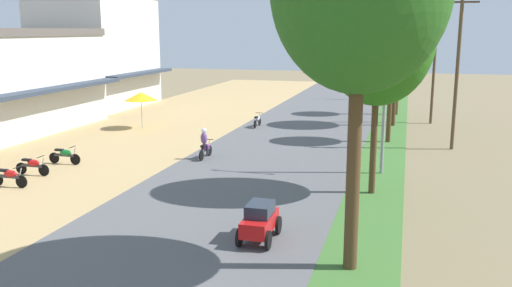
# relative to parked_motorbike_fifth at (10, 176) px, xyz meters

# --- Properties ---
(shophouse_far) EXTENTS (8.63, 10.46, 10.10)m
(shophouse_far) POSITION_rel_parked_motorbike_fifth_xyz_m (-10.27, 24.36, 4.50)
(shophouse_far) COLOR silver
(shophouse_far) RESTS_ON ground
(parked_motorbike_fifth) EXTENTS (1.80, 0.54, 0.94)m
(parked_motorbike_fifth) POSITION_rel_parked_motorbike_fifth_xyz_m (0.00, 0.00, 0.00)
(parked_motorbike_fifth) COLOR black
(parked_motorbike_fifth) RESTS_ON dirt_shoulder
(parked_motorbike_sixth) EXTENTS (1.80, 0.54, 0.94)m
(parked_motorbike_sixth) POSITION_rel_parked_motorbike_fifth_xyz_m (-0.32, 1.96, 0.00)
(parked_motorbike_sixth) COLOR black
(parked_motorbike_sixth) RESTS_ON dirt_shoulder
(parked_motorbike_seventh) EXTENTS (1.80, 0.54, 0.94)m
(parked_motorbike_seventh) POSITION_rel_parked_motorbike_fifth_xyz_m (-0.16, 4.27, 0.00)
(parked_motorbike_seventh) COLOR black
(parked_motorbike_seventh) RESTS_ON dirt_shoulder
(vendor_umbrella) EXTENTS (2.20, 2.20, 2.52)m
(vendor_umbrella) POSITION_rel_parked_motorbike_fifth_xyz_m (-1.16, 14.72, 1.75)
(vendor_umbrella) COLOR #99999E
(vendor_umbrella) RESTS_ON dirt_shoulder
(median_tree_second) EXTENTS (4.52, 4.52, 9.19)m
(median_tree_second) POSITION_rel_parked_motorbike_fifth_xyz_m (15.28, 3.31, 5.94)
(median_tree_second) COLOR #4C351E
(median_tree_second) RESTS_ON median_strip
(median_tree_third) EXTENTS (3.09, 3.09, 7.25)m
(median_tree_third) POSITION_rel_parked_motorbike_fifth_xyz_m (15.53, 14.54, 4.97)
(median_tree_third) COLOR #4C351E
(median_tree_third) RESTS_ON median_strip
(median_tree_fourth) EXTENTS (3.98, 3.98, 8.83)m
(median_tree_fourth) POSITION_rel_parked_motorbike_fifth_xyz_m (15.63, 20.65, 6.45)
(median_tree_fourth) COLOR #4C351E
(median_tree_fourth) RESTS_ON median_strip
(median_tree_fifth) EXTENTS (2.93, 2.93, 8.51)m
(median_tree_fifth) POSITION_rel_parked_motorbike_fifth_xyz_m (15.68, 26.14, 6.41)
(median_tree_fifth) COLOR #4C351E
(median_tree_fifth) RESTS_ON median_strip
(streetlamp_near) EXTENTS (3.16, 0.20, 7.41)m
(streetlamp_near) POSITION_rel_parked_motorbike_fifth_xyz_m (15.51, 6.74, 3.80)
(streetlamp_near) COLOR gray
(streetlamp_near) RESTS_ON median_strip
(streetlamp_mid) EXTENTS (3.16, 0.20, 7.53)m
(streetlamp_mid) POSITION_rel_parked_motorbike_fifth_xyz_m (15.51, 36.11, 3.86)
(streetlamp_mid) COLOR gray
(streetlamp_mid) RESTS_ON median_strip
(utility_pole_near) EXTENTS (1.80, 0.20, 9.75)m
(utility_pole_near) POSITION_rel_parked_motorbike_fifth_xyz_m (18.30, 22.70, 4.52)
(utility_pole_near) COLOR brown
(utility_pole_near) RESTS_ON ground
(utility_pole_far) EXTENTS (1.80, 0.20, 8.79)m
(utility_pole_far) POSITION_rel_parked_motorbike_fifth_xyz_m (19.17, 13.62, 4.03)
(utility_pole_far) COLOR brown
(utility_pole_far) RESTS_ON ground
(car_hatchback_red) EXTENTS (1.04, 2.00, 1.23)m
(car_hatchback_red) POSITION_rel_parked_motorbike_fifth_xyz_m (12.13, -3.08, 0.19)
(car_hatchback_red) COLOR red
(car_hatchback_red) RESTS_ON road_strip
(motorbike_foreground_rider) EXTENTS (0.54, 1.80, 1.66)m
(motorbike_foreground_rider) POSITION_rel_parked_motorbike_fifth_xyz_m (6.32, 7.30, 0.30)
(motorbike_foreground_rider) COLOR black
(motorbike_foreground_rider) RESTS_ON road_strip
(motorbike_ahead_second) EXTENTS (0.54, 1.80, 0.94)m
(motorbike_ahead_second) POSITION_rel_parked_motorbike_fifth_xyz_m (6.42, 17.45, 0.02)
(motorbike_ahead_second) COLOR black
(motorbike_ahead_second) RESTS_ON road_strip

